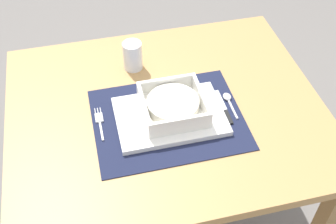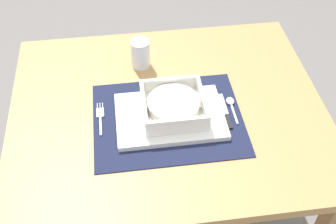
{
  "view_description": "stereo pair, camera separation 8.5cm",
  "coord_description": "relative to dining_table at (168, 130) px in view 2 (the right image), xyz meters",
  "views": [
    {
      "loc": [
        -0.2,
        -0.86,
        1.59
      ],
      "look_at": [
        -0.01,
        -0.05,
        0.73
      ],
      "focal_mm": 45.61,
      "sensor_mm": 36.0,
      "label": 1
    },
    {
      "loc": [
        -0.12,
        -0.87,
        1.59
      ],
      "look_at": [
        -0.01,
        -0.05,
        0.73
      ],
      "focal_mm": 45.61,
      "sensor_mm": 36.0,
      "label": 2
    }
  ],
  "objects": [
    {
      "name": "dining_table",
      "position": [
        0.0,
        0.0,
        0.0
      ],
      "size": [
        0.92,
        0.77,
        0.7
      ],
      "color": "#B2844C",
      "rests_on": "ground"
    },
    {
      "name": "spoon",
      "position": [
        0.19,
        -0.02,
        0.11
      ],
      "size": [
        0.02,
        0.11,
        0.01
      ],
      "rotation": [
        0.0,
        0.0,
        0.03
      ],
      "color": "silver",
      "rests_on": "placemat"
    },
    {
      "name": "drinking_glass",
      "position": [
        -0.06,
        0.2,
        0.14
      ],
      "size": [
        0.06,
        0.06,
        0.09
      ],
      "color": "white",
      "rests_on": "dining_table"
    },
    {
      "name": "butter_knife",
      "position": [
        0.16,
        -0.05,
        0.11
      ],
      "size": [
        0.01,
        0.14,
        0.01
      ],
      "rotation": [
        0.0,
        0.0,
        -0.0
      ],
      "color": "black",
      "rests_on": "placemat"
    },
    {
      "name": "fork",
      "position": [
        -0.2,
        -0.01,
        0.11
      ],
      "size": [
        0.02,
        0.13,
        0.0
      ],
      "rotation": [
        0.0,
        0.0,
        -0.03
      ],
      "color": "silver",
      "rests_on": "placemat"
    },
    {
      "name": "placemat",
      "position": [
        -0.01,
        -0.05,
        0.1
      ],
      "size": [
        0.42,
        0.34,
        0.0
      ],
      "primitive_type": "cube",
      "color": "#191E38",
      "rests_on": "dining_table"
    },
    {
      "name": "serving_plate",
      "position": [
        0.0,
        -0.05,
        0.11
      ],
      "size": [
        0.31,
        0.21,
        0.02
      ],
      "primitive_type": "cube",
      "color": "white",
      "rests_on": "placemat"
    },
    {
      "name": "porridge_bowl",
      "position": [
        0.01,
        -0.04,
        0.14
      ],
      "size": [
        0.18,
        0.18,
        0.05
      ],
      "color": "white",
      "rests_on": "serving_plate"
    }
  ]
}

